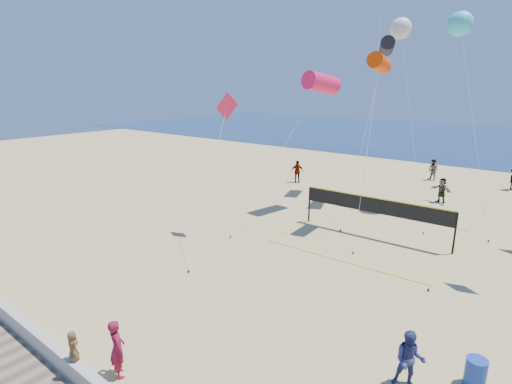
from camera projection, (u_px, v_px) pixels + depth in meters
The scene contains 16 objects.
ground at pixel (214, 362), 12.18m from camera, with size 120.00×120.00×0.00m, color tan.
ocean at pixel (506, 141), 59.18m from camera, with size 140.00×50.00×0.03m, color navy.
woman at pixel (117, 348), 11.41m from camera, with size 0.65×0.43×1.78m, color maroon.
toddler at pixel (73, 346), 11.25m from camera, with size 0.44×0.29×0.91m, color brown.
bystander_a at pixel (409, 360), 10.98m from camera, with size 0.83×0.65×1.72m, color navy.
far_person_0 at pixel (297, 172), 34.27m from camera, with size 1.12×0.47×1.91m, color gray.
far_person_1 at pixel (442, 190), 28.40m from camera, with size 1.67×0.53×1.80m, color gray.
far_person_3 at pixel (433, 170), 35.04m from camera, with size 0.90×0.70×1.85m, color gray.
trash_barrel at pixel (476, 373), 11.11m from camera, with size 0.57×0.57×0.85m, color #173696.
volleyball_net at pixel (375, 210), 21.90m from camera, with size 8.57×8.42×2.24m.
kite_0 at pixel (321, 83), 25.10m from camera, with size 1.82×9.17×9.03m.
kite_1 at pixel (387, 46), 25.82m from camera, with size 1.66×7.95×11.17m.
kite_2 at pixel (379, 63), 21.21m from camera, with size 1.60×5.16×9.85m.
kite_3 at pixel (225, 115), 20.84m from camera, with size 2.78×5.09×7.83m.
kite_6 at pixel (401, 28), 26.80m from camera, with size 5.25×6.88×12.54m.
kite_7 at pixel (460, 24), 24.23m from camera, with size 4.80×5.68×12.49m.
Camera 1 is at (7.44, -7.38, 8.19)m, focal length 28.00 mm.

